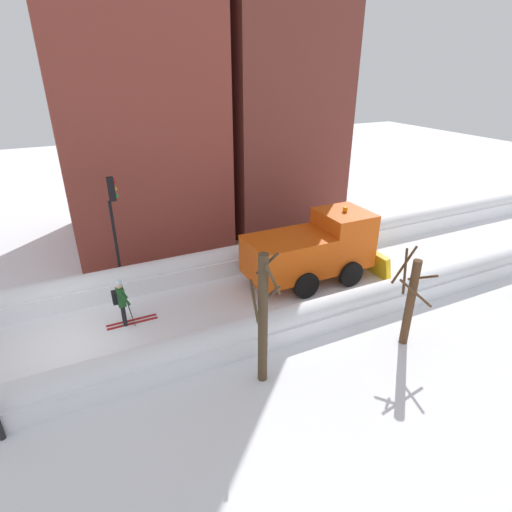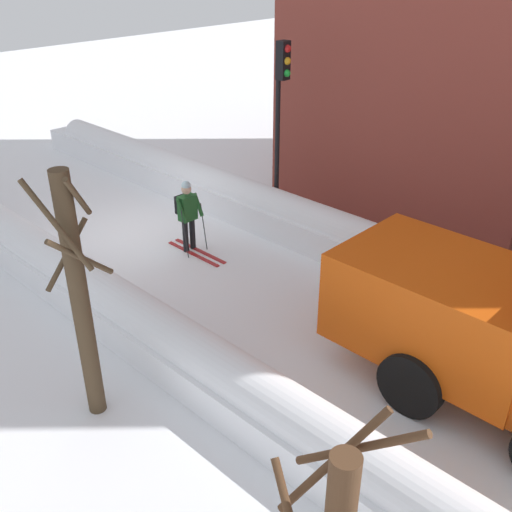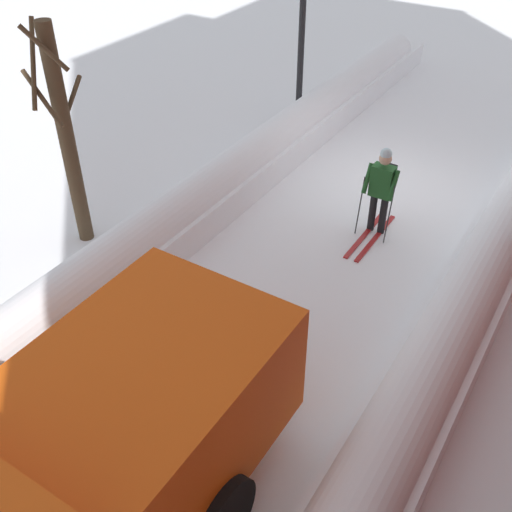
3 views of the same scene
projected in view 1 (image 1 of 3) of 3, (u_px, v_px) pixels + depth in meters
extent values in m
plane|color=white|center=(322.00, 281.00, 17.76)|extent=(80.00, 80.00, 0.00)
cube|color=white|center=(291.00, 251.00, 19.81)|extent=(1.10, 36.00, 0.70)
cylinder|color=white|center=(291.00, 244.00, 19.66)|extent=(0.90, 34.20, 0.90)
cube|color=white|center=(363.00, 305.00, 15.43)|extent=(1.10, 36.00, 0.62)
cylinder|color=white|center=(364.00, 298.00, 15.30)|extent=(0.90, 34.20, 0.90)
cube|color=brown|center=(123.00, 40.00, 18.38)|extent=(7.86, 7.18, 19.01)
cube|color=brown|center=(267.00, 23.00, 20.86)|extent=(7.59, 6.20, 20.82)
cube|color=#DB510F|center=(288.00, 256.00, 16.81)|extent=(2.30, 3.40, 1.60)
cube|color=#DB510F|center=(342.00, 237.00, 17.72)|extent=(2.20, 2.00, 2.30)
cube|color=black|center=(361.00, 223.00, 17.89)|extent=(1.85, 0.06, 1.01)
cube|color=gold|center=(364.00, 256.00, 18.77)|extent=(3.20, 0.46, 1.13)
cylinder|color=orange|center=(345.00, 209.00, 17.18)|extent=(0.20, 0.20, 0.18)
cylinder|color=black|center=(320.00, 253.00, 19.06)|extent=(0.25, 1.10, 1.10)
cylinder|color=black|center=(351.00, 274.00, 17.18)|extent=(0.25, 1.10, 1.10)
cylinder|color=black|center=(278.00, 262.00, 18.19)|extent=(0.25, 1.10, 1.10)
cylinder|color=black|center=(306.00, 285.00, 16.32)|extent=(0.25, 1.10, 1.10)
cylinder|color=black|center=(123.00, 313.00, 14.78)|extent=(0.14, 0.14, 0.82)
cylinder|color=black|center=(124.00, 316.00, 14.60)|extent=(0.14, 0.14, 0.82)
cube|color=#1E5123|center=(121.00, 297.00, 14.38)|extent=(0.42, 0.26, 0.62)
cube|color=black|center=(115.00, 298.00, 14.28)|extent=(0.32, 0.16, 0.44)
sphere|color=tan|center=(119.00, 285.00, 14.18)|extent=(0.24, 0.24, 0.24)
sphere|color=silver|center=(119.00, 283.00, 14.14)|extent=(0.22, 0.22, 0.22)
cylinder|color=#1E5123|center=(122.00, 292.00, 14.62)|extent=(0.09, 0.33, 0.56)
cylinder|color=#1E5123|center=(125.00, 299.00, 14.19)|extent=(0.09, 0.33, 0.56)
cube|color=maroon|center=(132.00, 320.00, 15.04)|extent=(0.09, 1.80, 0.03)
cube|color=maroon|center=(133.00, 323.00, 14.86)|extent=(0.09, 1.80, 0.03)
cylinder|color=#262628|center=(128.00, 304.00, 14.94)|extent=(0.02, 0.19, 1.19)
cylinder|color=#262628|center=(131.00, 313.00, 14.45)|extent=(0.02, 0.19, 1.19)
cylinder|color=black|center=(116.00, 246.00, 16.45)|extent=(0.12, 0.12, 3.79)
cube|color=black|center=(111.00, 189.00, 15.50)|extent=(0.28, 0.24, 0.90)
sphere|color=red|center=(114.00, 181.00, 15.43)|extent=(0.18, 0.18, 0.18)
sphere|color=gold|center=(115.00, 189.00, 15.55)|extent=(0.18, 0.18, 0.18)
sphere|color=green|center=(116.00, 196.00, 15.67)|extent=(0.18, 0.18, 0.18)
cylinder|color=#473624|center=(263.00, 321.00, 11.42)|extent=(0.28, 0.28, 4.12)
cylinder|color=#473624|center=(273.00, 280.00, 10.71)|extent=(0.54, 0.75, 1.31)
cylinder|color=#473624|center=(254.00, 301.00, 11.05)|extent=(0.77, 0.19, 1.02)
cylinder|color=#473624|center=(267.00, 264.00, 10.86)|extent=(0.56, 0.45, 0.79)
cylinder|color=#473624|center=(273.00, 292.00, 11.13)|extent=(0.89, 0.19, 0.82)
cylinder|color=#503420|center=(410.00, 303.00, 13.24)|extent=(0.28, 0.28, 3.08)
cylinder|color=#503420|center=(404.00, 265.00, 12.97)|extent=(0.36, 1.17, 1.01)
cylinder|color=#503420|center=(405.00, 271.00, 12.82)|extent=(0.77, 0.67, 1.22)
cylinder|color=#503420|center=(422.00, 278.00, 13.04)|extent=(1.06, 0.14, 0.67)
cylinder|color=#503420|center=(416.00, 293.00, 12.64)|extent=(0.59, 1.04, 1.03)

